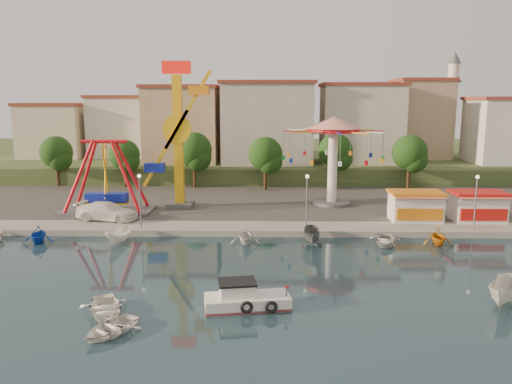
{
  "coord_description": "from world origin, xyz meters",
  "views": [
    {
      "loc": [
        4.08,
        -33.73,
        12.75
      ],
      "look_at": [
        3.13,
        14.0,
        4.0
      ],
      "focal_mm": 35.0,
      "sensor_mm": 36.0,
      "label": 1
    }
  ],
  "objects_px": {
    "wave_swinger": "(333,141)",
    "cabin_motorboat": "(245,300)",
    "rowboat_a": "(105,308)",
    "kamikaze_tower": "(180,139)",
    "pirate_ship_ride": "(106,178)",
    "skiff": "(505,292)",
    "van": "(107,211)"
  },
  "relations": [
    {
      "from": "cabin_motorboat",
      "to": "skiff",
      "type": "relative_size",
      "value": 1.3
    },
    {
      "from": "kamikaze_tower",
      "to": "wave_swinger",
      "type": "height_order",
      "value": "kamikaze_tower"
    },
    {
      "from": "pirate_ship_ride",
      "to": "wave_swinger",
      "type": "distance_m",
      "value": 26.08
    },
    {
      "from": "cabin_motorboat",
      "to": "rowboat_a",
      "type": "bearing_deg",
      "value": 178.53
    },
    {
      "from": "pirate_ship_ride",
      "to": "kamikaze_tower",
      "type": "distance_m",
      "value": 9.3
    },
    {
      "from": "kamikaze_tower",
      "to": "cabin_motorboat",
      "type": "distance_m",
      "value": 29.5
    },
    {
      "from": "rowboat_a",
      "to": "wave_swinger",
      "type": "bearing_deg",
      "value": 37.44
    },
    {
      "from": "cabin_motorboat",
      "to": "skiff",
      "type": "xyz_separation_m",
      "value": [
        16.47,
        0.87,
        0.32
      ]
    },
    {
      "from": "kamikaze_tower",
      "to": "rowboat_a",
      "type": "distance_m",
      "value": 29.43
    },
    {
      "from": "cabin_motorboat",
      "to": "van",
      "type": "relative_size",
      "value": 0.87
    },
    {
      "from": "pirate_ship_ride",
      "to": "kamikaze_tower",
      "type": "height_order",
      "value": "kamikaze_tower"
    },
    {
      "from": "wave_swinger",
      "to": "cabin_motorboat",
      "type": "distance_m",
      "value": 31.2
    },
    {
      "from": "cabin_motorboat",
      "to": "wave_swinger",
      "type": "bearing_deg",
      "value": 63.05
    },
    {
      "from": "pirate_ship_ride",
      "to": "skiff",
      "type": "distance_m",
      "value": 40.54
    },
    {
      "from": "wave_swinger",
      "to": "cabin_motorboat",
      "type": "xyz_separation_m",
      "value": [
        -9.08,
        -28.84,
        -7.7
      ]
    },
    {
      "from": "pirate_ship_ride",
      "to": "kamikaze_tower",
      "type": "relative_size",
      "value": 0.61
    },
    {
      "from": "kamikaze_tower",
      "to": "wave_swinger",
      "type": "distance_m",
      "value": 17.62
    },
    {
      "from": "wave_swinger",
      "to": "rowboat_a",
      "type": "height_order",
      "value": "wave_swinger"
    },
    {
      "from": "wave_swinger",
      "to": "rowboat_a",
      "type": "xyz_separation_m",
      "value": [
        -17.52,
        -30.03,
        -7.78
      ]
    },
    {
      "from": "pirate_ship_ride",
      "to": "van",
      "type": "relative_size",
      "value": 1.57
    },
    {
      "from": "pirate_ship_ride",
      "to": "rowboat_a",
      "type": "height_order",
      "value": "pirate_ship_ride"
    },
    {
      "from": "pirate_ship_ride",
      "to": "skiff",
      "type": "height_order",
      "value": "pirate_ship_ride"
    },
    {
      "from": "wave_swinger",
      "to": "skiff",
      "type": "height_order",
      "value": "wave_swinger"
    },
    {
      "from": "cabin_motorboat",
      "to": "skiff",
      "type": "height_order",
      "value": "cabin_motorboat"
    },
    {
      "from": "rowboat_a",
      "to": "van",
      "type": "relative_size",
      "value": 0.64
    },
    {
      "from": "cabin_motorboat",
      "to": "rowboat_a",
      "type": "height_order",
      "value": "cabin_motorboat"
    },
    {
      "from": "cabin_motorboat",
      "to": "van",
      "type": "bearing_deg",
      "value": 116.87
    },
    {
      "from": "skiff",
      "to": "van",
      "type": "xyz_separation_m",
      "value": [
        -31.57,
        19.66,
        0.7
      ]
    },
    {
      "from": "kamikaze_tower",
      "to": "cabin_motorboat",
      "type": "relative_size",
      "value": 2.97
    },
    {
      "from": "kamikaze_tower",
      "to": "skiff",
      "type": "distance_m",
      "value": 36.99
    },
    {
      "from": "rowboat_a",
      "to": "kamikaze_tower",
      "type": "bearing_deg",
      "value": 67.72
    },
    {
      "from": "pirate_ship_ride",
      "to": "wave_swinger",
      "type": "bearing_deg",
      "value": 9.86
    }
  ]
}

